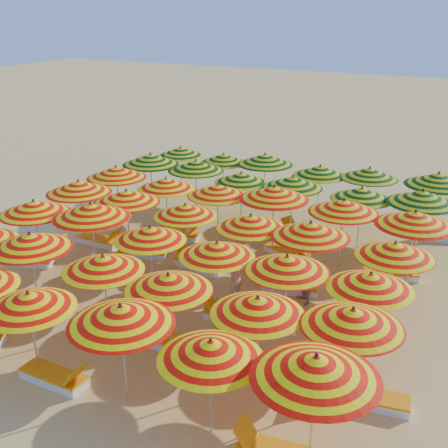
{
  "coord_description": "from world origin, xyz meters",
  "views": [
    {
      "loc": [
        7.97,
        -14.75,
        8.32
      ],
      "look_at": [
        0.0,
        0.5,
        1.6
      ],
      "focal_mm": 45.0,
      "sensor_mm": 36.0,
      "label": 1
    }
  ],
  "objects": [
    {
      "name": "umbrella_8",
      "position": [
        -0.97,
        -4.46,
        2.04
      ],
      "size": [
        2.78,
        2.78,
        2.32
      ],
      "color": "silver",
      "rests_on": "ground"
    },
    {
      "name": "umbrella_21",
      "position": [
        1.19,
        0.01,
        2.06
      ],
      "size": [
        2.28,
        2.28,
        2.34
      ],
      "color": "silver",
      "rests_on": "ground"
    },
    {
      "name": "lounger_13",
      "position": [
        -2.77,
        2.05,
        0.15
      ],
      "size": [
        1.76,
        0.65,
        0.69
      ],
      "rotation": [
        0.0,
        0.0,
        0.04
      ],
      "color": "white",
      "rests_on": "ground"
    },
    {
      "name": "umbrella_30",
      "position": [
        -5.49,
        4.28,
        2.24
      ],
      "size": [
        3.16,
        3.16,
        2.55
      ],
      "color": "silver",
      "rests_on": "ground"
    },
    {
      "name": "umbrella_26",
      "position": [
        -1.18,
        2.27,
        2.08
      ],
      "size": [
        2.37,
        2.37,
        2.37
      ],
      "color": "silver",
      "rests_on": "ground"
    },
    {
      "name": "lounger_6",
      "position": [
        -6.04,
        -2.35,
        0.15
      ],
      "size": [
        1.83,
        1.05,
        0.69
      ],
      "rotation": [
        0.0,
        0.0,
        0.29
      ],
      "color": "white",
      "rests_on": "ground"
    },
    {
      "name": "umbrella_7",
      "position": [
        -3.52,
        -4.48,
        2.17
      ],
      "size": [
        2.84,
        2.84,
        2.47
      ],
      "color": "silver",
      "rests_on": "ground"
    },
    {
      "name": "umbrella_29",
      "position": [
        5.73,
        2.11,
        2.25
      ],
      "size": [
        3.17,
        3.17,
        2.56
      ],
      "color": "silver",
      "rests_on": "ground"
    },
    {
      "name": "umbrella_23",
      "position": [
        5.61,
        -0.12,
        2.06
      ],
      "size": [
        2.84,
        2.84,
        2.34
      ],
      "color": "silver",
      "rests_on": "ground"
    },
    {
      "name": "lounger_2",
      "position": [
        -0.65,
        -6.84,
        0.15
      ],
      "size": [
        1.74,
        0.6,
        0.69
      ],
      "rotation": [
        0.0,
        0.0,
        -0.01
      ],
      "color": "white",
      "rests_on": "ground"
    },
    {
      "name": "umbrella_39",
      "position": [
        1.24,
        6.56,
        2.05
      ],
      "size": [
        2.57,
        2.57,
        2.33
      ],
      "color": "silver",
      "rests_on": "ground"
    },
    {
      "name": "lounger_11",
      "position": [
        -0.77,
        0.06,
        0.15
      ],
      "size": [
        1.8,
        0.85,
        0.69
      ],
      "rotation": [
        0.0,
        0.0,
        2.98
      ],
      "color": "white",
      "rests_on": "ground"
    },
    {
      "name": "ground",
      "position": [
        0.0,
        0.0,
        0.0
      ],
      "size": [
        120.0,
        120.0,
        0.0
      ],
      "primitive_type": "plane",
      "color": "#DDB962",
      "rests_on": "ground"
    },
    {
      "name": "umbrella_2",
      "position": [
        -1.25,
        -6.78,
        2.0
      ],
      "size": [
        2.33,
        2.33,
        2.28
      ],
      "color": "silver",
      "rests_on": "ground"
    },
    {
      "name": "lounger_16",
      "position": [
        1.42,
        4.12,
        0.15
      ],
      "size": [
        1.82,
        1.17,
        0.69
      ],
      "rotation": [
        0.0,
        0.0,
        2.77
      ],
      "color": "white",
      "rests_on": "ground"
    },
    {
      "name": "umbrella_34",
      "position": [
        3.52,
        4.36,
        2.07
      ],
      "size": [
        2.49,
        2.49,
        2.35
      ],
      "color": "silver",
      "rests_on": "ground"
    },
    {
      "name": "umbrella_38",
      "position": [
        -1.22,
        6.6,
        2.22
      ],
      "size": [
        2.67,
        2.67,
        2.53
      ],
      "color": "silver",
      "rests_on": "ground"
    },
    {
      "name": "umbrella_20",
      "position": [
        -1.27,
        0.17,
        1.97
      ],
      "size": [
        2.39,
        2.39,
        2.24
      ],
      "color": "silver",
      "rests_on": "ground"
    },
    {
      "name": "lounger_14",
      "position": [
        1.57,
        2.4,
        0.15
      ],
      "size": [
        1.83,
        1.1,
        0.69
      ],
      "rotation": [
        0.0,
        0.0,
        -0.32
      ],
      "color": "white",
      "rests_on": "ground"
    },
    {
      "name": "beachgoer_a",
      "position": [
        1.3,
        -1.22,
        0.71
      ],
      "size": [
        0.49,
        0.6,
        1.42
      ],
      "primitive_type": "imported",
      "rotation": [
        0.0,
        0.0,
        1.23
      ],
      "color": "tan",
      "rests_on": "ground"
    },
    {
      "name": "umbrella_37",
      "position": [
        -3.27,
        6.71,
        1.98
      ],
      "size": [
        2.78,
        2.78,
        2.25
      ],
      "color": "silver",
      "rests_on": "ground"
    },
    {
      "name": "beachgoer_b",
      "position": [
        3.21,
        -0.54,
        0.69
      ],
      "size": [
        0.84,
        0.85,
        1.38
      ],
      "primitive_type": "imported",
      "rotation": [
        0.0,
        0.0,
        5.47
      ],
      "color": "tan",
      "rests_on": "ground"
    },
    {
      "name": "umbrella_27",
      "position": [
        0.98,
        2.36,
        2.28
      ],
      "size": [
        3.22,
        3.22,
        2.6
      ],
      "color": "silver",
      "rests_on": "ground"
    },
    {
      "name": "lounger_8",
      "position": [
        2.74,
        -2.43,
        0.15
      ],
      "size": [
        1.82,
        1.22,
        0.69
      ],
      "rotation": [
        0.0,
        0.0,
        3.55
      ],
      "color": "white",
      "rests_on": "ground"
    },
    {
      "name": "umbrella_22",
      "position": [
        3.17,
        -0.09,
        2.2
      ],
      "size": [
        2.75,
        2.75,
        2.5
      ],
      "color": "silver",
      "rests_on": "ground"
    },
    {
      "name": "lounger_5",
      "position": [
        6.09,
        -4.19,
        0.15
      ],
      "size": [
        1.8,
        0.84,
        0.69
      ],
      "rotation": [
        0.0,
        0.0,
        3.29
      ],
      "color": "white",
      "rests_on": "ground"
    },
    {
      "name": "umbrella_25",
      "position": [
        -3.37,
        2.21,
        2.04
      ],
      "size": [
        2.51,
        2.51,
        2.32
      ],
      "color": "silver",
      "rests_on": "ground"
    },
    {
      "name": "lounger_12",
      "position": [
        2.57,
        -0.03,
        0.15
      ],
      "size": [
        1.81,
        0.91,
        0.69
      ],
      "rotation": [
        0.0,
        0.0,
        3.34
      ],
      "color": "white",
      "rests_on": "ground"
    },
    {
      "name": "umbrella_10",
      "position": [
        3.52,
        -4.61,
        2.03
      ],
      "size": [
        2.88,
        2.88,
        2.31
      ],
      "color": "silver",
      "rests_on": "ground"
    },
    {
      "name": "umbrella_9",
      "position": [
        1.15,
        -4.61,
        2.05
      ],
      "size": [
        2.68,
        2.68,
        2.33
      ],
      "color": "silver",
      "rests_on": "ground"
    },
    {
      "name": "umbrella_11",
      "position": [
        5.58,
        -4.27,
        2.11
      ],
      "size": [
        2.76,
        2.76,
        2.39
      ],
      "color": "silver",
      "rests_on": "ground"
    },
    {
      "name": "lounger_9",
      "position": [
        -5.04,
        0.15,
        0.15
      ],
      "size": [
        1.73,
        0.58,
        0.69
      ],
      "rotation": [
        0.0,
        0.0,
        -0.0
      ],
      "color": "white",
      "rests_on": "ground"
    },
    {
      "name": "umbrella_16",
      "position": [
        3.33,
        -2.37,
        2.09
      ],
      "size": [
        2.76,
        2.76,
        2.38
      ],
      "color": "silver",
      "rests_on": "ground"
    },
    {
      "name": "umbrella_32",
      "position": [
        -1.22,
        4.3,
        2.01
      ],
      "size": [
        2.42,
        2.42,
        2.29
      ],
      "color": "silver",
      "rests_on": "ground"
    },
    {
      "name": "lounger_4",
      "position": [
        0.55,
        -4.37,
        0.15
      ],
      "size": [
        1.77,
        0.72,
        0.69
      ],
      "rotation": [
        0.0,
        0.0,
        3.23
      ],
      "color": "white",
      "rests_on": "ground"
    },
    {
      "name": "umbrella_3",
      "position": [
        1.21,
        -6.55,
        2.18
      ],
      "size": [
        2.5,
        2.5,
        2.48
      ],
      "color": "silver",
      "rests_on": "ground"
    },
    {
      "name": "lounger_10",
      "position": [
        -2.93,
        -0.0,
        0.15
      ],
      "size": [
        1.83,
        1.14,
        0.69
      ],
      "rotation": [
        0.0,
        0.0,
        0.35
      ],
      "color": "white",
      "rests_on": "ground"
    },
    {
      "name": "umbrella_24",
      "position": [
        -5.64,
        2.15,
        2.2
      ],
      "size": [
        3.12,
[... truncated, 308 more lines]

